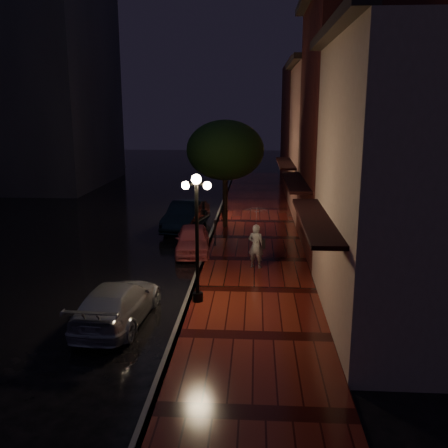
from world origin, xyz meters
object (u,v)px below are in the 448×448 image
at_px(street_tree, 225,152).
at_px(pink_car, 193,239).
at_px(silver_car, 117,303).
at_px(navy_car, 186,216).
at_px(streetlamp_near, 197,231).
at_px(parking_meter, 215,230).
at_px(streetlamp_far, 224,175).
at_px(woman_with_umbrella, 256,228).

distance_m(street_tree, pink_car, 6.09).
bearing_deg(silver_car, navy_car, -87.90).
distance_m(streetlamp_near, pink_car, 6.59).
xyz_separation_m(streetlamp_near, pink_car, (-0.95, 6.22, -1.95)).
xyz_separation_m(pink_car, parking_meter, (0.97, 0.76, 0.28)).
xyz_separation_m(streetlamp_near, navy_car, (-1.89, 10.78, -1.82)).
relative_size(streetlamp_near, silver_car, 0.96).
height_order(pink_car, navy_car, navy_car).
bearing_deg(pink_car, navy_car, 95.90).
distance_m(pink_car, navy_car, 4.65).
bearing_deg(silver_car, parking_meter, -101.17).
bearing_deg(streetlamp_far, woman_with_umbrella, -79.14).
bearing_deg(woman_with_umbrella, streetlamp_near, 82.71).
bearing_deg(parking_meter, streetlamp_far, 83.76).
relative_size(streetlamp_far, parking_meter, 3.35).
bearing_deg(street_tree, woman_with_umbrella, -76.71).
relative_size(streetlamp_near, navy_car, 0.91).
bearing_deg(woman_with_umbrella, pink_car, -19.85).
height_order(street_tree, woman_with_umbrella, street_tree).
xyz_separation_m(pink_car, silver_car, (-1.36, -7.80, 0.01)).
bearing_deg(navy_car, woman_with_umbrella, -53.85).
bearing_deg(woman_with_umbrella, streetlamp_far, -59.26).
xyz_separation_m(streetlamp_far, woman_with_umbrella, (1.96, -10.19, -0.77)).
height_order(silver_car, parking_meter, parking_meter).
distance_m(street_tree, parking_meter, 5.21).
bearing_deg(woman_with_umbrella, street_tree, -56.83).
xyz_separation_m(streetlamp_far, parking_meter, (0.02, -7.02, -1.67)).
relative_size(navy_car, parking_meter, 3.66).
bearing_deg(woman_with_umbrella, parking_meter, -38.74).
distance_m(pink_car, parking_meter, 1.26).
distance_m(streetlamp_far, street_tree, 3.44).
xyz_separation_m(street_tree, pink_car, (-1.21, -4.77, -3.60)).
xyz_separation_m(streetlamp_near, silver_car, (-2.31, -1.58, -1.95)).
bearing_deg(parking_meter, streetlamp_near, -96.59).
bearing_deg(navy_car, parking_meter, -56.03).
bearing_deg(navy_car, street_tree, 13.01).
distance_m(streetlamp_near, navy_car, 11.09).
bearing_deg(pink_car, woman_with_umbrella, -45.47).
bearing_deg(navy_car, streetlamp_near, -72.80).
relative_size(streetlamp_far, street_tree, 0.74).
height_order(streetlamp_near, parking_meter, streetlamp_near).
height_order(street_tree, silver_car, street_tree).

